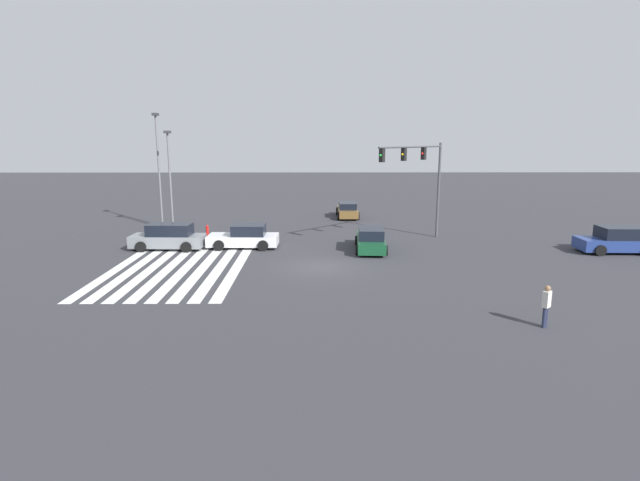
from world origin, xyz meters
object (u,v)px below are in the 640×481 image
Objects in this scene: car_0 at (168,237)px; street_light_pole_a at (170,171)px; fire_hydrant at (207,231)px; car_2 at (617,240)px; car_4 at (347,210)px; traffic_signal_mast at (421,169)px; pedestrian at (546,304)px; street_light_pole_b at (158,161)px; car_3 at (245,237)px; car_1 at (371,240)px.

car_0 is 7.81m from street_light_pole_a.
car_2 is at bearing 78.73° from fire_hydrant.
traffic_signal_mast is at bearing -158.55° from car_4.
pedestrian reaches higher than car_4.
street_light_pole_a reaches higher than car_0.
street_light_pole_b reaches higher than street_light_pole_a.
pedestrian is (13.85, 18.52, 0.13)m from car_0.
car_3 is at bearing 44.28° from street_light_pole_b.
street_light_pole_b reaches higher than traffic_signal_mast.
car_4 reaches higher than fire_hydrant.
car_1 is 14.48m from pedestrian.
street_light_pole_b is 8.06m from fire_hydrant.
car_0 is 23.13m from pedestrian.
traffic_signal_mast is at bearing -49.62° from car_1.
car_2 is 27.75m from fire_hydrant.
car_4 is at bearing -39.74° from car_2.
car_3 reaches higher than fire_hydrant.
car_1 is at bearing -179.57° from car_0.
car_3 is at bearing 0.39° from pedestrian.
car_2 is at bearing 118.95° from traffic_signal_mast.
street_light_pole_b is at bearing -15.50° from car_2.
street_light_pole_b is (4.53, -15.57, 4.69)m from car_4.
pedestrian is 28.93m from street_light_pole_a.
car_1 is at bearing -8.29° from traffic_signal_mast.
car_0 is at bearing 136.29° from car_4.
car_3 is 12.31m from street_light_pole_b.
car_0 is at bearing -20.64° from fire_hydrant.
car_4 is 14.09m from fire_hydrant.
car_3 is 5.41× the size of fire_hydrant.
car_2 is 1.02× the size of car_4.
traffic_signal_mast is 17.52m from car_0.
car_2 reaches higher than fire_hydrant.
street_light_pole_a is (-6.14, -6.51, 3.92)m from car_3.
car_2 is at bearing 72.94° from street_light_pole_b.
street_light_pole_b reaches higher than car_1.
car_2 reaches higher than car_3.
car_4 is at bearing 106.24° from street_light_pole_b.
pedestrian is (27.02, 5.99, 0.27)m from car_4.
car_4 is at bearing 6.53° from car_1.
car_1 is at bearing 68.08° from fire_hydrant.
car_1 is (2.70, -3.61, -4.38)m from traffic_signal_mast.
car_3 is 19.75m from pedestrian.
street_light_pole_b is (-8.16, -7.96, 4.65)m from car_3.
car_1 is 1.04× the size of car_3.
car_4 is at bearing 114.89° from street_light_pole_a.
traffic_signal_mast is 16.04m from fire_hydrant.
car_4 is 0.60× the size of street_light_pole_a.
traffic_signal_mast reaches higher than car_1.
traffic_signal_mast is 12.49m from car_4.
car_0 is at bearing 19.35° from street_light_pole_b.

